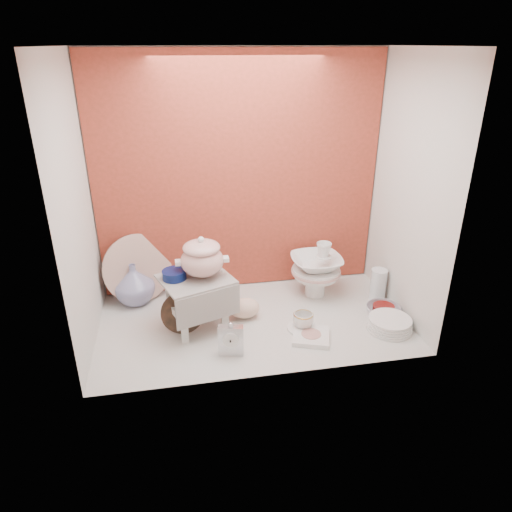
{
  "coord_description": "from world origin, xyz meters",
  "views": [
    {
      "loc": [
        -0.41,
        -2.33,
        1.51
      ],
      "look_at": [
        0.02,
        0.02,
        0.42
      ],
      "focal_mm": 32.71,
      "sensor_mm": 36.0,
      "label": 1
    }
  ],
  "objects": [
    {
      "name": "porcelain_tower",
      "position": [
        0.46,
        0.26,
        0.18
      ],
      "size": [
        0.41,
        0.41,
        0.37
      ],
      "primitive_type": null,
      "rotation": [
        0.0,
        0.0,
        -0.33
      ],
      "color": "white",
      "rests_on": "ground"
    },
    {
      "name": "dinner_plate_stack",
      "position": [
        0.76,
        -0.22,
        0.04
      ],
      "size": [
        0.33,
        0.33,
        0.07
      ],
      "primitive_type": "cylinder",
      "rotation": [
        0.0,
        0.0,
        0.34
      ],
      "color": "white",
      "rests_on": "ground"
    },
    {
      "name": "floral_platter",
      "position": [
        -0.67,
        0.41,
        0.22
      ],
      "size": [
        0.46,
        0.29,
        0.43
      ],
      "primitive_type": null,
      "rotation": [
        0.0,
        0.0,
        0.37
      ],
      "color": "silver",
      "rests_on": "ground"
    },
    {
      "name": "lattice_dish",
      "position": [
        0.29,
        -0.23,
        0.01
      ],
      "size": [
        0.26,
        0.26,
        0.03
      ],
      "primitive_type": "cube",
      "rotation": [
        0.0,
        0.0,
        -0.34
      ],
      "color": "white",
      "rests_on": "ground"
    },
    {
      "name": "blue_white_vase",
      "position": [
        -0.7,
        0.36,
        0.13
      ],
      "size": [
        0.26,
        0.26,
        0.26
      ],
      "primitive_type": "imported",
      "rotation": [
        0.0,
        0.0,
        0.02
      ],
      "color": "silver",
      "rests_on": "ground"
    },
    {
      "name": "cobalt_bowl",
      "position": [
        -0.44,
        0.03,
        0.34
      ],
      "size": [
        0.14,
        0.14,
        0.05
      ],
      "primitive_type": "cylinder",
      "rotation": [
        0.0,
        0.0,
        -0.01
      ],
      "color": "#0A174E",
      "rests_on": "step_stool"
    },
    {
      "name": "teacup_saucer",
      "position": [
        0.27,
        -0.13,
        0.01
      ],
      "size": [
        0.23,
        0.23,
        0.01
      ],
      "primitive_type": "cylinder",
      "rotation": [
        0.0,
        0.0,
        0.32
      ],
      "color": "white",
      "rests_on": "ground"
    },
    {
      "name": "plush_pig",
      "position": [
        -0.04,
        0.05,
        0.07
      ],
      "size": [
        0.27,
        0.23,
        0.14
      ],
      "primitive_type": "ellipsoid",
      "rotation": [
        0.0,
        0.0,
        -0.39
      ],
      "color": "beige",
      "rests_on": "ground"
    },
    {
      "name": "niche_shell",
      "position": [
        0.0,
        0.18,
        0.93
      ],
      "size": [
        1.86,
        1.03,
        1.53
      ],
      "color": "#B13B2C",
      "rests_on": "ground"
    },
    {
      "name": "step_stool",
      "position": [
        -0.33,
        0.01,
        0.16
      ],
      "size": [
        0.46,
        0.43,
        0.32
      ],
      "primitive_type": null,
      "rotation": [
        0.0,
        0.0,
        0.35
      ],
      "color": "silver",
      "rests_on": "ground"
    },
    {
      "name": "mantel_clock",
      "position": [
        -0.17,
        -0.29,
        0.1
      ],
      "size": [
        0.14,
        0.07,
        0.19
      ],
      "primitive_type": "cube",
      "rotation": [
        0.0,
        0.0,
        -0.2
      ],
      "color": "silver",
      "rests_on": "ground"
    },
    {
      "name": "lacquer_tray",
      "position": [
        -0.41,
        -0.02,
        0.12
      ],
      "size": [
        0.25,
        0.07,
        0.24
      ],
      "primitive_type": null,
      "rotation": [
        0.0,
        0.0,
        -0.0
      ],
      "color": "black",
      "rests_on": "ground"
    },
    {
      "name": "crystal_bowl",
      "position": [
        0.79,
        -0.08,
        0.03
      ],
      "size": [
        0.27,
        0.27,
        0.06
      ],
      "primitive_type": "imported",
      "rotation": [
        0.0,
        0.0,
        -0.38
      ],
      "color": "silver",
      "rests_on": "ground"
    },
    {
      "name": "ground",
      "position": [
        0.0,
        0.0,
        0.0
      ],
      "size": [
        1.8,
        1.8,
        0.0
      ],
      "primitive_type": "plane",
      "color": "silver",
      "rests_on": "ground"
    },
    {
      "name": "soup_tureen",
      "position": [
        -0.28,
        0.03,
        0.44
      ],
      "size": [
        0.29,
        0.29,
        0.24
      ],
      "primitive_type": null,
      "rotation": [
        0.0,
        0.0,
        0.03
      ],
      "color": "white",
      "rests_on": "step_stool"
    },
    {
      "name": "gold_rim_teacup",
      "position": [
        0.27,
        -0.13,
        0.06
      ],
      "size": [
        0.14,
        0.14,
        0.09
      ],
      "primitive_type": "imported",
      "rotation": [
        0.0,
        0.0,
        -0.17
      ],
      "color": "white",
      "rests_on": "teacup_saucer"
    },
    {
      "name": "clear_glass_vase",
      "position": [
        0.84,
        0.13,
        0.1
      ],
      "size": [
        0.11,
        0.11,
        0.2
      ],
      "primitive_type": "cylinder",
      "rotation": [
        0.0,
        0.0,
        0.13
      ],
      "color": "silver",
      "rests_on": "ground"
    }
  ]
}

